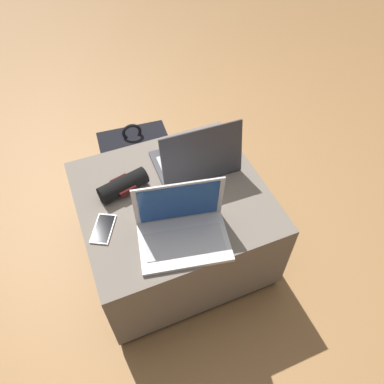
{
  "coord_description": "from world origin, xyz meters",
  "views": [
    {
      "loc": [
        -0.32,
        -0.99,
        1.72
      ],
      "look_at": [
        0.06,
        -0.08,
        0.55
      ],
      "focal_mm": 35.0,
      "sensor_mm": 36.0,
      "label": 1
    }
  ],
  "objects_px": {
    "laptop_far": "(197,159)",
    "cell_phone": "(103,229)",
    "laptop_near": "(182,228)",
    "wrist_brace": "(123,185)",
    "backpack": "(137,166)"
  },
  "relations": [
    {
      "from": "laptop_far",
      "to": "wrist_brace",
      "type": "distance_m",
      "value": 0.35
    },
    {
      "from": "backpack",
      "to": "wrist_brace",
      "type": "bearing_deg",
      "value": 74.24
    },
    {
      "from": "backpack",
      "to": "wrist_brace",
      "type": "distance_m",
      "value": 0.5
    },
    {
      "from": "laptop_near",
      "to": "cell_phone",
      "type": "distance_m",
      "value": 0.32
    },
    {
      "from": "laptop_near",
      "to": "laptop_far",
      "type": "height_order",
      "value": "laptop_far"
    },
    {
      "from": "laptop_near",
      "to": "cell_phone",
      "type": "bearing_deg",
      "value": 163.89
    },
    {
      "from": "laptop_far",
      "to": "cell_phone",
      "type": "xyz_separation_m",
      "value": [
        -0.48,
        -0.18,
        -0.05
      ]
    },
    {
      "from": "laptop_near",
      "to": "wrist_brace",
      "type": "distance_m",
      "value": 0.35
    },
    {
      "from": "laptop_near",
      "to": "backpack",
      "type": "height_order",
      "value": "laptop_near"
    },
    {
      "from": "laptop_near",
      "to": "wrist_brace",
      "type": "bearing_deg",
      "value": 127.18
    },
    {
      "from": "laptop_near",
      "to": "laptop_far",
      "type": "xyz_separation_m",
      "value": [
        0.2,
        0.33,
        0.0
      ]
    },
    {
      "from": "laptop_far",
      "to": "cell_phone",
      "type": "relative_size",
      "value": 2.3
    },
    {
      "from": "cell_phone",
      "to": "laptop_near",
      "type": "bearing_deg",
      "value": 1.16
    },
    {
      "from": "backpack",
      "to": "cell_phone",
      "type": "bearing_deg",
      "value": 67.92
    },
    {
      "from": "laptop_far",
      "to": "cell_phone",
      "type": "distance_m",
      "value": 0.52
    }
  ]
}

